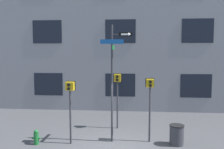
# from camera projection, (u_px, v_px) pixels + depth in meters

# --- Properties ---
(ground_plane) EXTENTS (60.00, 60.00, 0.00)m
(ground_plane) POSITION_uv_depth(u_px,v_px,m) (111.00, 148.00, 10.05)
(ground_plane) COLOR #424244
(building_facade) EXTENTS (24.00, 0.63, 13.82)m
(building_facade) POSITION_uv_depth(u_px,v_px,m) (121.00, 5.00, 16.03)
(building_facade) COLOR gray
(building_facade) RESTS_ON ground_plane
(street_sign_pole) EXTENTS (1.35, 1.06, 5.00)m
(street_sign_pole) POSITION_uv_depth(u_px,v_px,m) (113.00, 74.00, 10.53)
(street_sign_pole) COLOR #2D2D33
(street_sign_pole) RESTS_ON ground_plane
(pedestrian_signal_left) EXTENTS (0.40, 0.40, 2.65)m
(pedestrian_signal_left) POSITION_uv_depth(u_px,v_px,m) (70.00, 95.00, 10.37)
(pedestrian_signal_left) COLOR #2D2D33
(pedestrian_signal_left) RESTS_ON ground_plane
(pedestrian_signal_right) EXTENTS (0.38, 0.40, 2.75)m
(pedestrian_signal_right) POSITION_uv_depth(u_px,v_px,m) (150.00, 93.00, 10.60)
(pedestrian_signal_right) COLOR #2D2D33
(pedestrian_signal_right) RESTS_ON ground_plane
(pedestrian_signal_across) EXTENTS (0.40, 0.40, 2.78)m
(pedestrian_signal_across) POSITION_uv_depth(u_px,v_px,m) (117.00, 86.00, 12.50)
(pedestrian_signal_across) COLOR #2D2D33
(pedestrian_signal_across) RESTS_ON ground_plane
(fire_hydrant) EXTENTS (0.37, 0.21, 0.63)m
(fire_hydrant) POSITION_uv_depth(u_px,v_px,m) (36.00, 137.00, 10.43)
(fire_hydrant) COLOR #196028
(fire_hydrant) RESTS_ON ground_plane
(trash_bin) EXTENTS (0.61, 0.61, 0.84)m
(trash_bin) POSITION_uv_depth(u_px,v_px,m) (177.00, 135.00, 10.38)
(trash_bin) COLOR #333338
(trash_bin) RESTS_ON ground_plane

